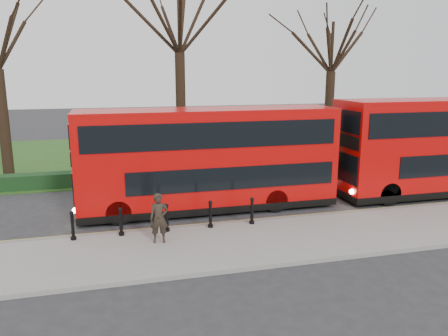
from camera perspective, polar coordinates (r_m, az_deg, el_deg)
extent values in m
plane|color=#28282B|center=(17.79, -6.70, -7.04)|extent=(120.00, 120.00, 0.00)
cube|color=gray|center=(15.00, -5.07, -10.50)|extent=(60.00, 4.00, 0.15)
cube|color=slate|center=(16.84, -6.22, -7.90)|extent=(60.00, 0.25, 0.16)
cube|color=#254517|center=(32.26, -10.43, 1.74)|extent=(60.00, 18.00, 0.06)
cube|color=black|center=(24.18, -8.98, -0.88)|extent=(60.00, 0.90, 0.80)
cube|color=yellow|center=(17.14, -6.37, -7.78)|extent=(60.00, 0.10, 0.01)
cube|color=yellow|center=(17.32, -6.47, -7.56)|extent=(60.00, 0.10, 0.01)
cylinder|color=black|center=(27.41, -26.82, 5.10)|extent=(0.60, 0.60, 6.07)
cylinder|color=black|center=(27.07, -5.65, 7.32)|extent=(0.60, 0.60, 7.03)
cylinder|color=black|center=(30.33, 13.50, 6.54)|extent=(0.60, 0.60, 5.93)
cylinder|color=black|center=(16.24, -19.17, -7.17)|extent=(0.15, 0.15, 1.00)
cylinder|color=black|center=(16.17, -13.31, -6.88)|extent=(0.15, 0.15, 1.00)
cylinder|color=black|center=(16.27, -7.48, -6.52)|extent=(0.15, 0.15, 1.00)
cylinder|color=black|center=(16.53, -1.79, -6.11)|extent=(0.15, 0.15, 1.00)
cylinder|color=black|center=(16.95, 3.67, -5.65)|extent=(0.15, 0.15, 1.00)
cube|color=#BE0807|center=(18.73, -2.00, 1.55)|extent=(10.98, 2.50, 4.04)
cube|color=black|center=(19.23, -1.95, -4.52)|extent=(11.00, 2.52, 0.30)
cube|color=black|center=(17.89, 1.40, -1.34)|extent=(8.78, 0.04, 0.95)
cube|color=black|center=(17.35, -1.11, 4.28)|extent=(10.38, 0.04, 1.05)
cube|color=black|center=(18.31, -19.09, 1.65)|extent=(0.06, 2.20, 0.55)
cylinder|color=black|center=(17.71, -13.60, -5.70)|extent=(1.00, 0.30, 1.00)
cylinder|color=black|center=(19.81, -13.74, -3.77)|extent=(1.00, 0.30, 1.00)
cylinder|color=black|center=(18.93, 6.79, -4.25)|extent=(1.00, 0.30, 1.00)
cylinder|color=black|center=(20.91, 4.61, -2.59)|extent=(1.00, 0.30, 1.00)
cube|color=black|center=(24.51, 27.05, -2.13)|extent=(11.63, 2.66, 0.32)
cube|color=black|center=(20.62, 15.50, 3.46)|extent=(0.06, 2.32, 0.58)
cylinder|color=black|center=(21.05, 20.75, -3.19)|extent=(1.06, 0.32, 1.06)
cylinder|color=black|center=(22.91, 17.44, -1.72)|extent=(1.06, 0.32, 1.06)
imported|color=#2C231B|center=(15.17, -8.48, -6.50)|extent=(0.67, 0.48, 1.74)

